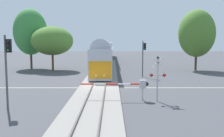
{
  "coord_description": "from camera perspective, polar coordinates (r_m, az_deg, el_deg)",
  "views": [
    {
      "loc": [
        1.46,
        -27.92,
        5.11
      ],
      "look_at": [
        1.34,
        1.57,
        2.0
      ],
      "focal_mm": 40.71,
      "sensor_mm": 36.0,
      "label": 1
    }
  ],
  "objects": [
    {
      "name": "ground_plane",
      "position": [
        28.42,
        -2.72,
        -4.34
      ],
      "size": [
        220.0,
        220.0,
        0.0
      ],
      "primitive_type": "plane",
      "color": "#47474C"
    },
    {
      "name": "road_centre_stripe",
      "position": [
        28.42,
        -2.72,
        -4.34
      ],
      "size": [
        44.0,
        0.2,
        0.01
      ],
      "color": "beige",
      "rests_on": "ground"
    },
    {
      "name": "railway_track",
      "position": [
        28.41,
        -2.72,
        -4.15
      ],
      "size": [
        4.4,
        80.0,
        0.32
      ],
      "color": "gray",
      "rests_on": "ground"
    },
    {
      "name": "commuter_train",
      "position": [
        59.5,
        -1.17,
        3.73
      ],
      "size": [
        3.04,
        61.3,
        5.16
      ],
      "color": "#B2B7C1",
      "rests_on": "railway_track"
    },
    {
      "name": "crossing_gate_near",
      "position": [
        22.2,
        5.4,
        -3.67
      ],
      "size": [
        5.95,
        0.4,
        1.8
      ],
      "color": "#B7B7BC",
      "rests_on": "ground"
    },
    {
      "name": "crossing_signal_mast",
      "position": [
        21.89,
        10.45,
        -1.18
      ],
      "size": [
        1.36,
        0.44,
        3.93
      ],
      "color": "#B2B2B7",
      "rests_on": "ground"
    },
    {
      "name": "traffic_signal_far_side",
      "position": [
        36.98,
        7.38,
        3.51
      ],
      "size": [
        0.53,
        0.38,
        5.25
      ],
      "color": "#4C4C51",
      "rests_on": "ground"
    },
    {
      "name": "traffic_signal_near_left",
      "position": [
        20.49,
        -22.21,
        1.79
      ],
      "size": [
        0.53,
        0.38,
        5.62
      ],
      "color": "#4C4C51",
      "rests_on": "ground"
    },
    {
      "name": "oak_behind_train",
      "position": [
        46.51,
        -13.03,
        6.08
      ],
      "size": [
        7.38,
        7.38,
        7.84
      ],
      "color": "brown",
      "rests_on": "ground"
    },
    {
      "name": "pine_left_background",
      "position": [
        50.9,
        -17.63,
        7.83
      ],
      "size": [
        6.27,
        6.27,
        11.31
      ],
      "color": "#4C3828",
      "rests_on": "ground"
    },
    {
      "name": "maple_right_background",
      "position": [
        47.53,
        18.73,
        7.47
      ],
      "size": [
        6.37,
        6.37,
        10.74
      ],
      "color": "#4C3828",
      "rests_on": "ground"
    }
  ]
}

